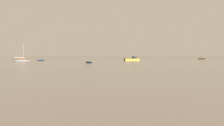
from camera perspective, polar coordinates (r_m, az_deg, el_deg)
The scene contains 5 objects.
sailboat_moored_0 at distance 73.52m, azimuth -23.76°, elevation 0.67°, with size 5.81×2.54×6.29m.
rowboat_moored_1 at distance 105.42m, azimuth 23.68°, elevation 1.05°, with size 2.26×4.24×0.64m.
rowboat_moored_2 at distance 53.90m, azimuth -6.40°, elevation 0.18°, with size 1.69×3.14×0.47m.
motorboat_moored_4 at distance 75.76m, azimuth 6.01°, elevation 0.95°, with size 6.19×2.64×2.28m.
rowboat_moored_4 at distance 76.00m, azimuth -19.16°, elevation 0.68°, with size 2.92×2.80×0.48m.
Camera 1 is at (-23.61, 11.61, 2.11)m, focal length 32.93 mm.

